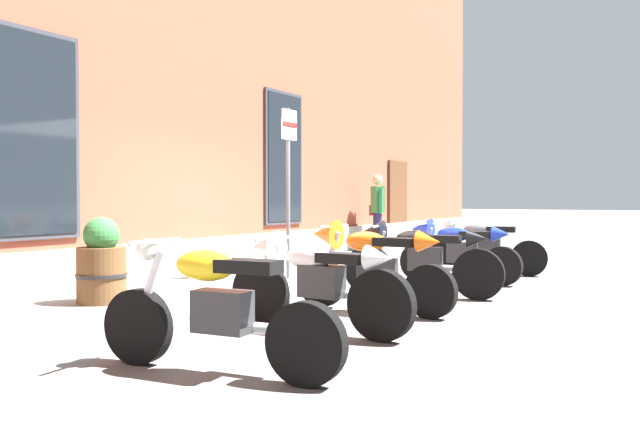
# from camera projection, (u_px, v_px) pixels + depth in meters

# --- Properties ---
(ground_plane) EXTENTS (140.00, 140.00, 0.00)m
(ground_plane) POSITION_uv_depth(u_px,v_px,m) (321.00, 296.00, 8.88)
(ground_plane) COLOR #565451
(sidewalk) EXTENTS (32.58, 2.42, 0.16)m
(sidewalk) POSITION_uv_depth(u_px,v_px,m) (250.00, 284.00, 9.49)
(sidewalk) COLOR slate
(sidewalk) RESTS_ON ground_plane
(lane_stripe) EXTENTS (32.58, 0.12, 0.01)m
(lane_stripe) POSITION_uv_depth(u_px,v_px,m) (568.00, 318.00, 7.25)
(lane_stripe) COLOR silver
(lane_stripe) RESTS_ON ground_plane
(brick_pub_facade) EXTENTS (26.58, 7.13, 8.59)m
(brick_pub_facade) POSITION_uv_depth(u_px,v_px,m) (40.00, 36.00, 11.80)
(brick_pub_facade) COLOR brown
(brick_pub_facade) RESTS_ON ground_plane
(motorcycle_yellow_naked) EXTENTS (0.62, 2.11, 1.02)m
(motorcycle_yellow_naked) POSITION_uv_depth(u_px,v_px,m) (214.00, 309.00, 4.93)
(motorcycle_yellow_naked) COLOR black
(motorcycle_yellow_naked) RESTS_ON ground_plane
(motorcycle_white_sport) EXTENTS (0.62, 2.11, 1.00)m
(motorcycle_white_sport) POSITION_uv_depth(u_px,v_px,m) (311.00, 277.00, 6.48)
(motorcycle_white_sport) COLOR black
(motorcycle_white_sport) RESTS_ON ground_plane
(motorcycle_orange_sport) EXTENTS (0.62, 2.05, 1.08)m
(motorcycle_orange_sport) POSITION_uv_depth(u_px,v_px,m) (367.00, 262.00, 7.63)
(motorcycle_orange_sport) COLOR black
(motorcycle_orange_sport) RESTS_ON ground_plane
(motorcycle_black_sport) EXTENTS (0.63, 2.19, 1.03)m
(motorcycle_black_sport) POSITION_uv_depth(u_px,v_px,m) (416.00, 255.00, 8.84)
(motorcycle_black_sport) COLOR black
(motorcycle_black_sport) RESTS_ON ground_plane
(motorcycle_blue_sport) EXTENTS (0.62, 1.98, 1.01)m
(motorcycle_blue_sport) POSITION_uv_depth(u_px,v_px,m) (454.00, 248.00, 10.28)
(motorcycle_blue_sport) COLOR black
(motorcycle_blue_sport) RESTS_ON ground_plane
(motorcycle_grey_naked) EXTENTS (0.66, 2.10, 0.97)m
(motorcycle_grey_naked) POSITION_uv_depth(u_px,v_px,m) (483.00, 247.00, 11.37)
(motorcycle_grey_naked) COLOR black
(motorcycle_grey_naked) RESTS_ON ground_plane
(pedestrian_striped_shirt) EXTENTS (0.50, 0.53, 1.71)m
(pedestrian_striped_shirt) POSITION_uv_depth(u_px,v_px,m) (377.00, 208.00, 14.71)
(pedestrian_striped_shirt) COLOR #1E1E4C
(pedestrian_striped_shirt) RESTS_ON sidewalk
(parking_sign) EXTENTS (0.36, 0.07, 2.51)m
(parking_sign) POSITION_uv_depth(u_px,v_px,m) (288.00, 169.00, 9.56)
(parking_sign) COLOR #4C4C51
(parking_sign) RESTS_ON sidewalk
(barrel_planter) EXTENTS (0.57, 0.57, 0.97)m
(barrel_planter) POSITION_uv_depth(u_px,v_px,m) (102.00, 265.00, 7.32)
(barrel_planter) COLOR brown
(barrel_planter) RESTS_ON sidewalk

